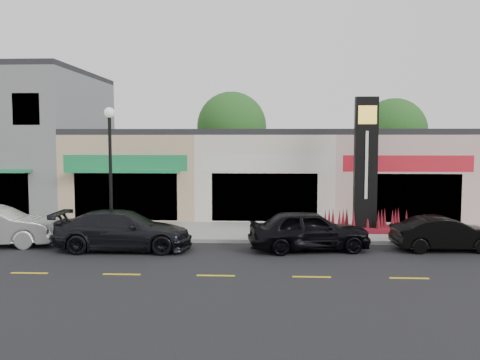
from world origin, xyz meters
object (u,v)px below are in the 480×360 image
(car_black_conv, at_px, (445,234))
(car_black_sedan, at_px, (309,230))
(lamp_west_near, at_px, (110,158))
(pylon_sign, at_px, (365,184))
(car_dark_sedan, at_px, (124,230))

(car_black_conv, bearing_deg, car_black_sedan, 88.58)
(lamp_west_near, bearing_deg, pylon_sign, 8.77)
(lamp_west_near, distance_m, car_black_conv, 13.84)
(car_black_sedan, bearing_deg, pylon_sign, -48.31)
(lamp_west_near, xyz_separation_m, car_black_conv, (13.48, -1.43, -2.82))
(car_black_sedan, height_order, car_black_conv, car_black_sedan)
(lamp_west_near, bearing_deg, car_black_conv, -6.05)
(car_black_sedan, xyz_separation_m, car_black_conv, (5.24, 0.22, -0.13))
(lamp_west_near, height_order, pylon_sign, pylon_sign)
(pylon_sign, xyz_separation_m, car_dark_sedan, (-9.94, -3.63, -1.51))
(pylon_sign, xyz_separation_m, car_black_conv, (2.48, -3.12, -1.62))
(lamp_west_near, distance_m, pylon_sign, 11.19)
(car_dark_sedan, bearing_deg, lamp_west_near, 27.81)
(lamp_west_near, distance_m, car_dark_sedan, 3.49)
(lamp_west_near, xyz_separation_m, pylon_sign, (11.00, 1.70, -1.20))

